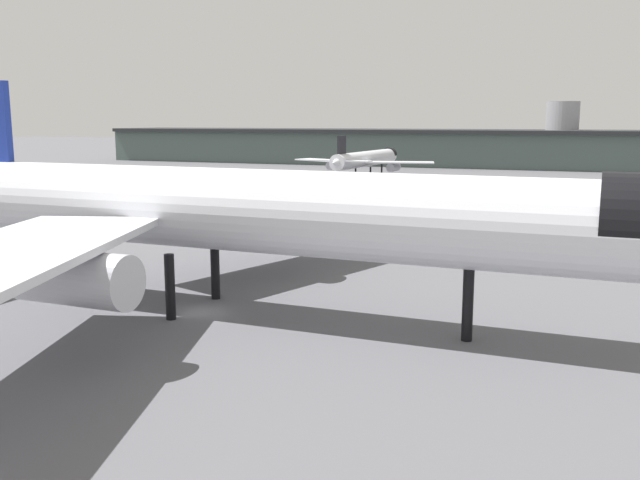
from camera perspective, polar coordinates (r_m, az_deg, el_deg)
ground at (r=57.53m, az=-9.76°, el=-5.93°), size 900.00×900.00×0.00m
airliner_near_gate at (r=55.99m, az=-8.27°, el=2.40°), size 68.84×63.06×18.94m
airliner_far_taxiway at (r=184.70m, az=3.75°, el=6.65°), size 39.11×42.91×11.63m
terminal_building at (r=247.17m, az=4.22°, el=7.72°), size 191.92×34.15×21.10m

